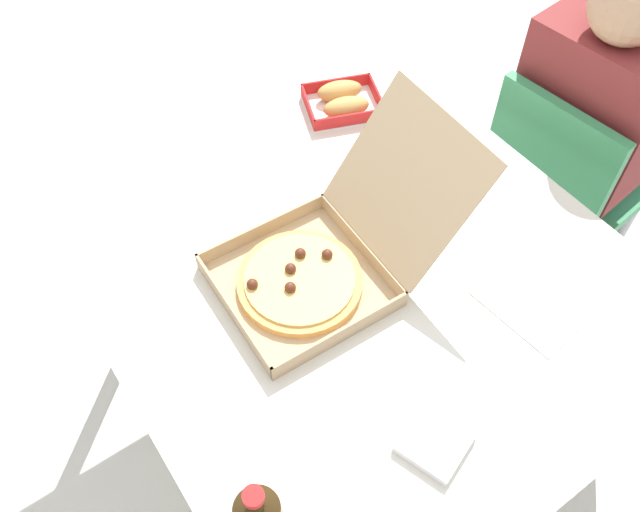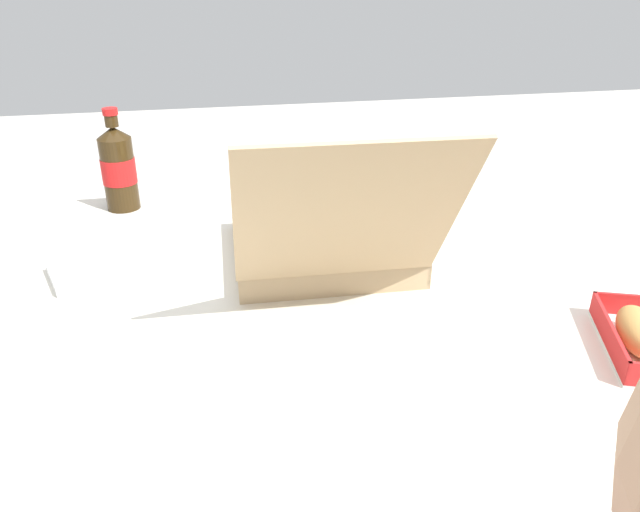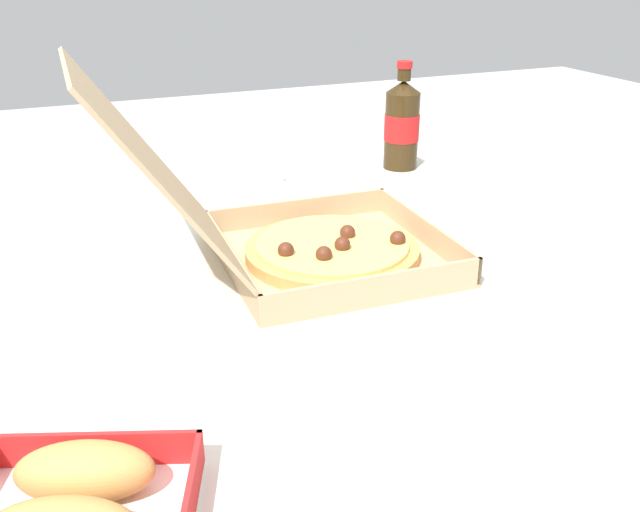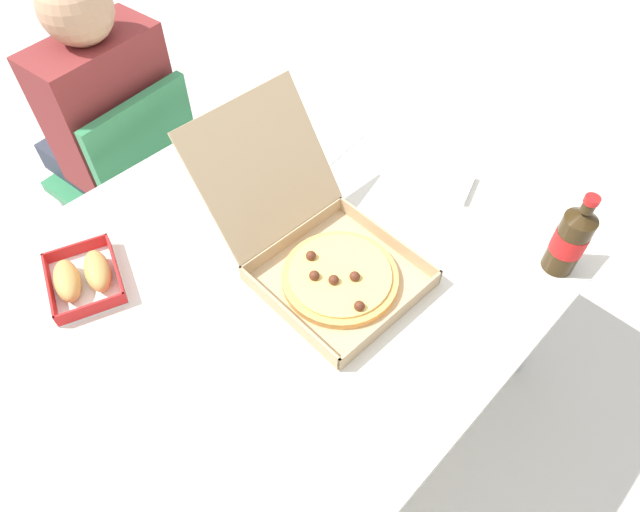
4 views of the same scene
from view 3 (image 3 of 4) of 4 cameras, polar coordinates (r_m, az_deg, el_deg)
The scene contains 6 objects.
dining_table at distance 1.06m, azimuth -5.79°, elevation -4.67°, with size 1.24×1.07×0.73m.
pizza_box_open at distance 1.02m, azimuth -1.53°, elevation 1.62°, with size 0.34×0.52×0.31m.
bread_side_box at distance 0.63m, azimuth -19.54°, elevation -18.76°, with size 0.21×0.23×0.06m.
cola_bottle at distance 1.49m, azimuth 6.75°, elevation 10.72°, with size 0.07×0.07×0.22m.
paper_menu at distance 1.27m, azimuth -20.27°, elevation 2.44°, with size 0.21×0.15×0.00m, color white.
napkin_pile at distance 1.42m, azimuth -6.14°, elevation 6.54°, with size 0.11×0.11×0.02m, color white.
Camera 3 is at (-0.89, 0.26, 1.17)m, focal length 38.89 mm.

